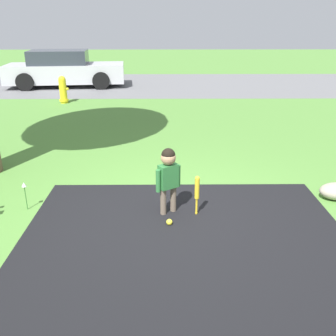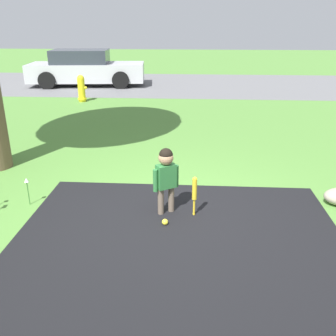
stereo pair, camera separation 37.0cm
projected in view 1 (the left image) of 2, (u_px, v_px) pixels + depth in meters
The scene contains 7 objects.
ground_plane at pixel (169, 216), 4.97m from camera, with size 60.00×60.00×0.00m, color #518438.
street_strip at pixel (166, 84), 15.12m from camera, with size 40.00×6.00×0.01m.
child at pixel (168, 172), 4.84m from camera, with size 0.32×0.25×0.91m.
baseball_bat at pixel (197, 190), 4.88m from camera, with size 0.06×0.06×0.55m.
sports_ball at pixel (170, 222), 4.74m from camera, with size 0.08×0.08×0.08m.
fire_hydrant at pixel (63, 90), 11.57m from camera, with size 0.31×0.28×0.83m.
parked_car at pixel (64, 70), 14.38m from camera, with size 4.57×2.16×1.36m.
Camera 1 is at (-0.06, -4.39, 2.42)m, focal length 40.00 mm.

